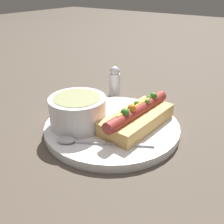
{
  "coord_description": "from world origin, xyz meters",
  "views": [
    {
      "loc": [
        -0.38,
        -0.27,
        0.28
      ],
      "look_at": [
        0.0,
        0.0,
        0.04
      ],
      "focal_mm": 42.0,
      "sensor_mm": 36.0,
      "label": 1
    }
  ],
  "objects_px": {
    "spoon": "(82,141)",
    "salt_shaker": "(115,81)",
    "hot_dog": "(137,117)",
    "soup_bowl": "(78,110)"
  },
  "relations": [
    {
      "from": "spoon",
      "to": "salt_shaker",
      "type": "relative_size",
      "value": 1.97
    },
    {
      "from": "hot_dog",
      "to": "soup_bowl",
      "type": "height_order",
      "value": "soup_bowl"
    },
    {
      "from": "spoon",
      "to": "salt_shaker",
      "type": "bearing_deg",
      "value": -97.57
    },
    {
      "from": "salt_shaker",
      "to": "soup_bowl",
      "type": "bearing_deg",
      "value": -165.5
    },
    {
      "from": "soup_bowl",
      "to": "salt_shaker",
      "type": "xyz_separation_m",
      "value": [
        0.2,
        0.05,
        -0.01
      ]
    },
    {
      "from": "spoon",
      "to": "hot_dog",
      "type": "bearing_deg",
      "value": -143.48
    },
    {
      "from": "soup_bowl",
      "to": "spoon",
      "type": "bearing_deg",
      "value": -132.16
    },
    {
      "from": "salt_shaker",
      "to": "spoon",
      "type": "bearing_deg",
      "value": -157.35
    },
    {
      "from": "soup_bowl",
      "to": "spoon",
      "type": "height_order",
      "value": "soup_bowl"
    },
    {
      "from": "soup_bowl",
      "to": "spoon",
      "type": "relative_size",
      "value": 0.71
    }
  ]
}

